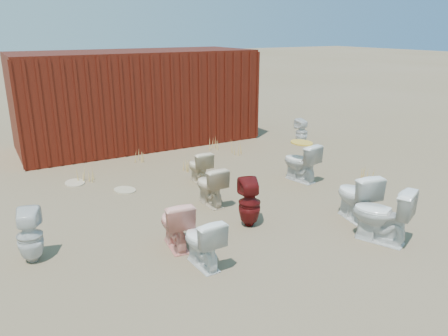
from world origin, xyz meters
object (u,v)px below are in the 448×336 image
shipping_container (137,98)px  toilet_back_yellowlid (301,162)px  toilet_front_a (202,242)px  toilet_front_e (356,196)px  toilet_back_beige_right (199,167)px  toilet_front_pink (175,224)px  toilet_back_a (30,236)px  loose_tank (358,204)px  toilet_front_c (382,215)px  toilet_back_beige_left (210,186)px  toilet_front_maroon (249,203)px  toilet_back_e (302,132)px

shipping_container → toilet_back_yellowlid: bearing=-69.0°
toilet_front_a → toilet_back_yellowlid: 3.78m
toilet_front_e → toilet_back_beige_right: bearing=-53.5°
toilet_front_pink → toilet_front_a: bearing=105.2°
toilet_back_a → toilet_back_beige_right: (3.31, 1.66, -0.04)m
toilet_front_a → toilet_front_pink: (-0.09, 0.65, 0.01)m
toilet_front_a → loose_tank: size_ratio=1.38×
toilet_back_yellowlid → toilet_front_c: bearing=64.5°
toilet_front_c → toilet_back_beige_right: size_ratio=1.27×
toilet_front_a → toilet_back_yellowlid: (3.22, 1.97, 0.05)m
toilet_back_a → toilet_back_beige_left: toilet_back_a is taller
toilet_back_yellowlid → loose_tank: (-0.23, -1.79, -0.22)m
toilet_front_c → toilet_back_yellowlid: 2.74m
toilet_front_e → toilet_back_beige_left: (-1.73, 1.72, -0.05)m
toilet_front_c → toilet_back_beige_right: toilet_front_c is taller
toilet_front_c → toilet_front_maroon: bearing=-70.3°
toilet_front_pink → toilet_back_a: (-1.81, 0.58, 0.01)m
toilet_back_beige_left → loose_tank: bearing=139.2°
shipping_container → toilet_front_e: bearing=-78.5°
loose_tank → toilet_back_a: bearing=134.3°
toilet_back_beige_left → toilet_back_e: bearing=-150.6°
toilet_front_pink → toilet_front_maroon: 1.28m
toilet_front_maroon → toilet_back_a: bearing=9.3°
toilet_front_pink → toilet_back_yellowlid: toilet_back_yellowlid is taller
toilet_back_yellowlid → loose_tank: bearing=71.7°
toilet_front_c → toilet_front_e: (0.25, 0.72, -0.01)m
shipping_container → toilet_front_maroon: (-0.27, -5.86, -0.82)m
toilet_front_pink → shipping_container: bearing=-97.8°
toilet_front_maroon → toilet_back_beige_right: size_ratio=1.16×
toilet_back_beige_right → toilet_front_maroon: bearing=85.4°
toilet_back_yellowlid → loose_tank: toilet_back_yellowlid is taller
toilet_front_pink → toilet_back_a: toilet_back_a is taller
toilet_front_e → shipping_container: bearing=-67.8°
toilet_front_maroon → toilet_back_beige_left: size_ratio=1.08×
toilet_back_beige_left → toilet_back_yellowlid: (2.17, 0.21, 0.04)m
toilet_back_beige_left → loose_tank: toilet_back_beige_left is taller
toilet_front_a → loose_tank: 3.00m
toilet_front_e → toilet_back_e: 4.70m
toilet_front_a → toilet_back_beige_left: 2.06m
toilet_front_a → toilet_front_c: (2.53, -0.67, 0.07)m
toilet_back_a → toilet_back_beige_left: (2.97, 0.54, -0.02)m
toilet_back_beige_left → toilet_back_beige_right: bearing=-108.8°
toilet_back_a → toilet_front_pink: bearing=177.4°
toilet_front_maroon → toilet_back_beige_left: toilet_front_maroon is taller
shipping_container → toilet_front_maroon: 5.92m
toilet_back_beige_right → toilet_back_e: bearing=-159.5°
toilet_front_pink → toilet_back_a: size_ratio=0.97×
shipping_container → toilet_back_beige_right: size_ratio=9.11×
toilet_back_beige_right → loose_tank: toilet_back_beige_right is taller
toilet_front_c → toilet_front_e: 0.77m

